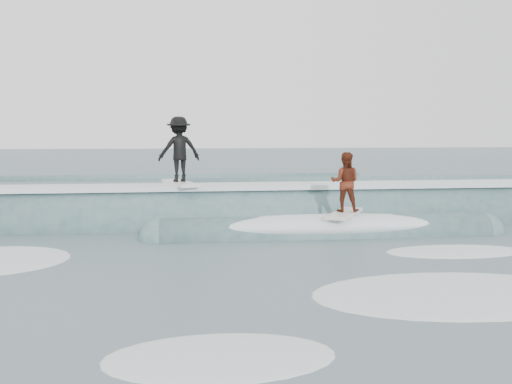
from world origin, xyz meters
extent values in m
plane|color=#3D4F59|center=(0.00, 0.00, 0.00)|extent=(160.00, 160.00, 0.00)
cylinder|color=#3A5C61|center=(0.00, 5.36, 0.00)|extent=(21.68, 2.20, 2.20)
cylinder|color=#3A5C61|center=(1.80, 3.16, 0.00)|extent=(9.00, 1.13, 1.13)
sphere|color=#3A5C61|center=(-2.70, 3.16, 0.00)|extent=(1.13, 1.13, 1.13)
sphere|color=#3A5C61|center=(6.30, 3.16, 0.00)|extent=(1.13, 1.13, 1.13)
cube|color=white|center=(0.00, 5.36, 1.17)|extent=(18.00, 1.30, 0.14)
ellipsoid|color=white|center=(1.80, 3.16, 0.30)|extent=(7.60, 1.30, 0.60)
cube|color=silver|center=(-2.18, 5.36, 1.29)|extent=(1.16, 2.07, 0.10)
imported|color=black|center=(-2.18, 5.36, 2.30)|extent=(1.38, 1.00, 1.93)
cube|color=silver|center=(2.28, 3.16, 0.61)|extent=(1.48, 2.01, 0.10)
imported|color=#521D0F|center=(2.28, 3.16, 1.47)|extent=(0.94, 0.83, 1.61)
ellipsoid|color=white|center=(-1.60, -4.80, 0.00)|extent=(2.98, 2.03, 0.10)
ellipsoid|color=white|center=(4.32, 0.84, 0.00)|extent=(2.80, 1.91, 0.10)
ellipsoid|color=white|center=(2.68, -2.50, 0.00)|extent=(4.55, 3.10, 0.10)
cylinder|color=#3A5C61|center=(-10.02, 14.00, 0.00)|extent=(22.00, 0.70, 0.70)
cylinder|color=#3A5C61|center=(8.57, 18.00, 0.00)|extent=(22.00, 0.80, 0.80)
cylinder|color=#3A5C61|center=(-2.48, 22.00, 0.00)|extent=(22.00, 0.60, 0.60)
camera|label=1|loc=(-2.01, -11.75, 2.86)|focal=40.00mm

